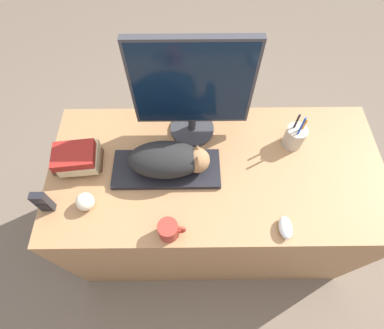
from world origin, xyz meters
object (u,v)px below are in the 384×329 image
(baseball, at_px, (85,202))
(book_stack, at_px, (77,158))
(computer_mouse, at_px, (285,228))
(phone, at_px, (43,202))
(monitor, at_px, (192,89))
(pen_cup, at_px, (295,136))
(coffee_mug, at_px, (169,230))
(keyboard, at_px, (167,169))
(cat, at_px, (170,160))

(baseball, xyz_separation_m, book_stack, (-0.06, 0.19, 0.02))
(computer_mouse, xyz_separation_m, phone, (-0.94, 0.10, 0.04))
(monitor, distance_m, pen_cup, 0.51)
(book_stack, bearing_deg, pen_cup, 6.08)
(coffee_mug, distance_m, baseball, 0.36)
(computer_mouse, xyz_separation_m, book_stack, (-0.84, 0.30, 0.03))
(computer_mouse, relative_size, book_stack, 0.42)
(keyboard, distance_m, pen_cup, 0.58)
(computer_mouse, xyz_separation_m, coffee_mug, (-0.45, -0.01, 0.02))
(cat, bearing_deg, computer_mouse, -31.02)
(cat, distance_m, pen_cup, 0.56)
(keyboard, relative_size, phone, 3.68)
(monitor, distance_m, phone, 0.73)
(keyboard, height_order, computer_mouse, computer_mouse)
(coffee_mug, relative_size, phone, 0.85)
(coffee_mug, bearing_deg, computer_mouse, 1.44)
(monitor, xyz_separation_m, book_stack, (-0.49, -0.18, -0.22))
(phone, xyz_separation_m, book_stack, (0.09, 0.21, -0.01))
(monitor, relative_size, phone, 4.05)
(computer_mouse, distance_m, pen_cup, 0.42)
(coffee_mug, xyz_separation_m, baseball, (-0.34, 0.12, -0.00))
(baseball, bearing_deg, coffee_mug, -19.67)
(monitor, distance_m, baseball, 0.62)
(coffee_mug, bearing_deg, pen_cup, 37.28)
(monitor, bearing_deg, pen_cup, -9.85)
(cat, relative_size, baseball, 4.58)
(cat, height_order, monitor, monitor)
(keyboard, height_order, pen_cup, pen_cup)
(pen_cup, bearing_deg, cat, -165.97)
(cat, distance_m, baseball, 0.38)
(keyboard, distance_m, baseball, 0.35)
(coffee_mug, xyz_separation_m, phone, (-0.49, 0.11, 0.02))
(coffee_mug, height_order, book_stack, book_stack)
(monitor, distance_m, coffee_mug, 0.55)
(monitor, bearing_deg, computer_mouse, -53.76)
(computer_mouse, height_order, phone, phone)
(computer_mouse, relative_size, coffee_mug, 0.85)
(coffee_mug, bearing_deg, cat, 89.87)
(computer_mouse, height_order, coffee_mug, coffee_mug)
(pen_cup, bearing_deg, monitor, 170.15)
(phone, bearing_deg, cat, 19.06)
(monitor, height_order, coffee_mug, monitor)
(cat, bearing_deg, book_stack, 174.89)
(book_stack, bearing_deg, coffee_mug, -38.32)
(pen_cup, xyz_separation_m, book_stack, (-0.94, -0.10, -0.00))
(computer_mouse, bearing_deg, coffee_mug, -178.56)
(cat, height_order, coffee_mug, cat)
(keyboard, xyz_separation_m, monitor, (0.11, 0.21, 0.26))
(keyboard, bearing_deg, baseball, -153.38)
(keyboard, xyz_separation_m, pen_cup, (0.57, 0.14, 0.04))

